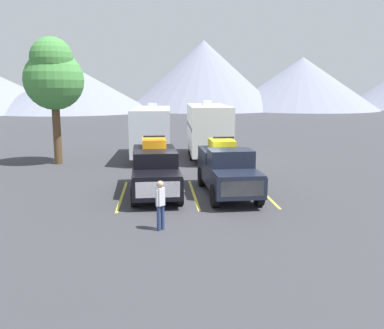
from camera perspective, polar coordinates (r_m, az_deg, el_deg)
ground_plane at (r=18.87m, az=0.33°, el=-4.31°), size 240.00×240.00×0.00m
pickup_truck_a at (r=19.26m, az=-5.07°, el=-0.52°), size 2.33×5.79×2.58m
pickup_truck_b at (r=19.08m, az=4.78°, el=-0.51°), size 2.31×5.70×2.55m
lot_stripe_a at (r=19.21m, az=-9.54°, el=-4.19°), size 0.12×5.50×0.01m
lot_stripe_b at (r=19.20m, az=0.24°, el=-4.05°), size 0.12×5.50×0.01m
lot_stripe_c at (r=19.74m, az=9.75°, el=-3.80°), size 0.12×5.50×0.01m
camper_trailer_a at (r=28.85m, az=-5.49°, el=4.75°), size 2.70×8.85×3.77m
camper_trailer_b at (r=28.90m, az=2.21°, el=4.98°), size 2.82×8.60×3.96m
person_a at (r=14.20m, az=-4.34°, el=-5.12°), size 0.32×0.32×1.73m
tree_a at (r=27.75m, az=-18.44°, el=11.48°), size 3.70×3.70×7.89m
mountain_ridge at (r=95.53m, az=-8.71°, el=11.13°), size 155.05×42.00×15.80m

